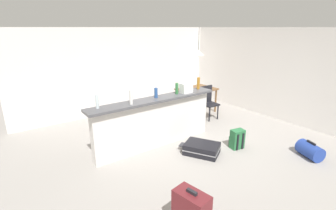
% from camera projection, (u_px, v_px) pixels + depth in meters
% --- Properties ---
extents(ground_plane, '(13.00, 13.00, 0.05)m').
position_uv_depth(ground_plane, '(191.00, 144.00, 5.52)').
color(ground_plane, gray).
extents(wall_back, '(6.60, 0.10, 2.50)m').
position_uv_depth(wall_back, '(126.00, 70.00, 7.48)').
color(wall_back, silver).
rests_on(wall_back, ground_plane).
extents(wall_right, '(0.10, 6.00, 2.50)m').
position_uv_depth(wall_right, '(264.00, 72.00, 7.08)').
color(wall_right, silver).
rests_on(wall_right, ground_plane).
extents(partition_half_wall, '(2.80, 0.20, 1.03)m').
position_uv_depth(partition_half_wall, '(156.00, 124.00, 5.25)').
color(partition_half_wall, silver).
rests_on(partition_half_wall, ground_plane).
extents(bar_countertop, '(2.96, 0.40, 0.05)m').
position_uv_depth(bar_countertop, '(155.00, 100.00, 5.09)').
color(bar_countertop, '#4C4C51').
rests_on(bar_countertop, partition_half_wall).
extents(bottle_clear, '(0.06, 0.06, 0.26)m').
position_uv_depth(bottle_clear, '(97.00, 102.00, 4.42)').
color(bottle_clear, silver).
rests_on(bottle_clear, bar_countertop).
extents(bottle_white, '(0.07, 0.07, 0.28)m').
position_uv_depth(bottle_white, '(131.00, 97.00, 4.65)').
color(bottle_white, silver).
rests_on(bottle_white, bar_countertop).
extents(bottle_blue, '(0.07, 0.07, 0.21)m').
position_uv_depth(bottle_blue, '(156.00, 93.00, 5.11)').
color(bottle_blue, '#284C89').
rests_on(bottle_blue, bar_countertop).
extents(bottle_green, '(0.07, 0.07, 0.25)m').
position_uv_depth(bottle_green, '(177.00, 89.00, 5.38)').
color(bottle_green, '#2D6B38').
rests_on(bottle_green, bar_countertop).
extents(bottle_amber, '(0.07, 0.07, 0.29)m').
position_uv_depth(bottle_amber, '(198.00, 83.00, 5.80)').
color(bottle_amber, '#9E661E').
rests_on(bottle_amber, bar_countertop).
extents(grocery_bag, '(0.26, 0.18, 0.22)m').
position_uv_depth(grocery_bag, '(186.00, 88.00, 5.48)').
color(grocery_bag, silver).
rests_on(grocery_bag, bar_countertop).
extents(dining_table, '(1.10, 0.80, 0.74)m').
position_uv_depth(dining_table, '(197.00, 92.00, 7.36)').
color(dining_table, brown).
rests_on(dining_table, ground_plane).
extents(dining_chair_near_partition, '(0.42, 0.42, 0.93)m').
position_uv_depth(dining_chair_near_partition, '(208.00, 101.00, 6.90)').
color(dining_chair_near_partition, black).
rests_on(dining_chair_near_partition, ground_plane).
extents(pendant_lamp, '(0.34, 0.34, 0.80)m').
position_uv_depth(pendant_lamp, '(198.00, 52.00, 6.90)').
color(pendant_lamp, black).
extents(suitcase_flat_black, '(0.77, 0.88, 0.22)m').
position_uv_depth(suitcase_flat_black, '(202.00, 149.00, 5.03)').
color(suitcase_flat_black, black).
rests_on(suitcase_flat_black, ground_plane).
extents(duffel_bag_blue, '(0.45, 0.56, 0.34)m').
position_uv_depth(duffel_bag_blue, '(310.00, 150.00, 4.88)').
color(duffel_bag_blue, '#233D93').
rests_on(duffel_bag_blue, ground_plane).
extents(backpack_green, '(0.31, 0.28, 0.42)m').
position_uv_depth(backpack_green, '(237.00, 139.00, 5.24)').
color(backpack_green, '#286B3D').
rests_on(backpack_green, ground_plane).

